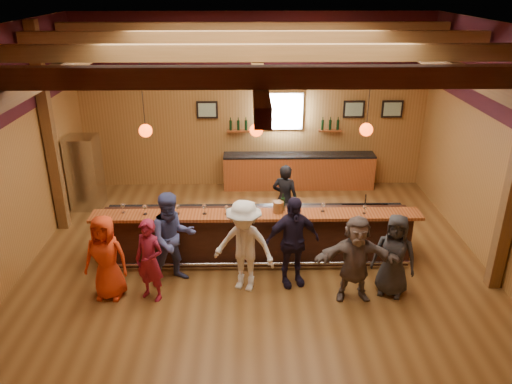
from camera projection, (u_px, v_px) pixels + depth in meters
room at (256, 101)px, 8.87m from camera, size 9.04×9.00×4.52m
bar_counter at (257, 233)px, 10.02m from camera, size 6.30×1.07×1.11m
back_bar_cabinet at (299, 171)px, 13.34m from camera, size 4.00×0.52×0.95m
window at (284, 111)px, 12.91m from camera, size 0.95×0.09×0.95m
framed_pictures at (318, 109)px, 12.90m from camera, size 5.35×0.05×0.45m
wine_shelves at (284, 128)px, 13.02m from camera, size 3.00×0.18×0.30m
pendant_lights at (256, 130)px, 9.02m from camera, size 4.24×0.24×1.37m
stainless_fridge at (85, 173)px, 12.06m from camera, size 0.70×0.70×1.80m
customer_orange at (106, 258)px, 8.63m from camera, size 0.82×0.58×1.57m
customer_redvest at (150, 260)px, 8.59m from camera, size 0.66×0.57×1.52m
customer_denim at (173, 239)px, 9.03m from camera, size 1.06×0.97×1.78m
customer_white at (244, 246)px, 8.82m from camera, size 1.28×0.99×1.74m
customer_navy at (292, 242)px, 8.96m from camera, size 1.10×0.68×1.75m
customer_brown at (356, 259)px, 8.58m from camera, size 1.48×0.47×1.59m
customer_dark at (394, 255)px, 8.72m from camera, size 0.89×0.75×1.54m
bartender at (285, 199)px, 10.91m from camera, size 0.67×0.55×1.57m
ice_bucket at (278, 207)px, 9.50m from camera, size 0.20×0.20×0.22m
bottle_a at (283, 204)px, 9.56m from camera, size 0.08×0.08×0.35m
bottle_b at (295, 205)px, 9.52m from camera, size 0.07×0.07×0.33m
glass_a at (123, 206)px, 9.46m from camera, size 0.09×0.09×0.20m
glass_b at (145, 208)px, 9.40m from camera, size 0.09×0.09×0.20m
glass_c at (177, 207)px, 9.42m from camera, size 0.09×0.09×0.20m
glass_d at (204, 207)px, 9.42m from camera, size 0.09×0.09×0.20m
glass_e at (226, 208)px, 9.42m from camera, size 0.08×0.08×0.18m
glass_f at (294, 208)px, 9.42m from camera, size 0.07×0.07×0.17m
glass_g at (323, 205)px, 9.53m from camera, size 0.08×0.08×0.19m
glass_h at (365, 208)px, 9.44m from camera, size 0.08×0.08×0.17m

